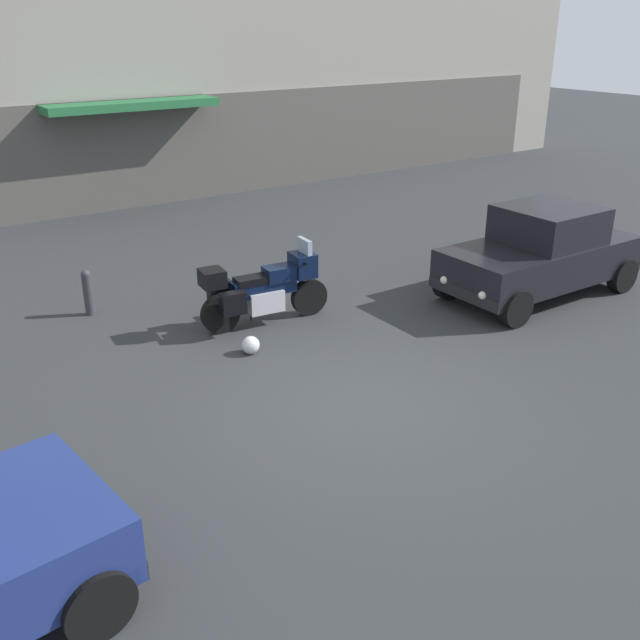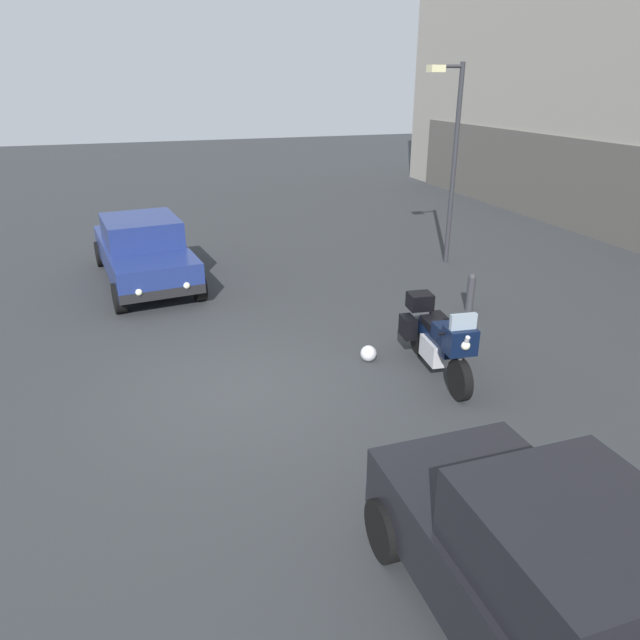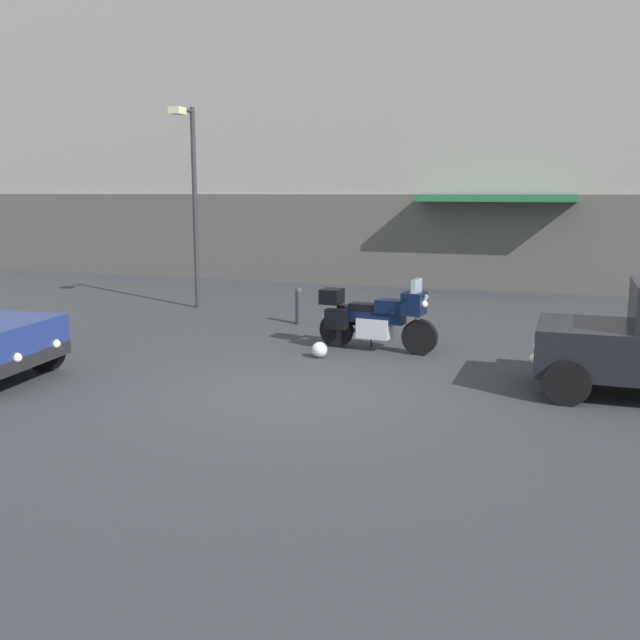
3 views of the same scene
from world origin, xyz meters
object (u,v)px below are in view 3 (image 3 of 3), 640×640
at_px(helmet, 319,350).
at_px(streetlamp_curbside, 192,188).
at_px(bollard_curbside, 299,305).
at_px(motorcycle, 375,317).

bearing_deg(helmet, streetlamp_curbside, 139.03).
distance_m(helmet, streetlamp_curbside, 6.86).
distance_m(helmet, bollard_curbside, 3.31).
bearing_deg(motorcycle, bollard_curbside, 143.92).
height_order(helmet, streetlamp_curbside, streetlamp_curbside).
xyz_separation_m(motorcycle, streetlamp_curbside, (-5.48, 3.21, 2.34)).
bearing_deg(helmet, bollard_curbside, 117.08).
distance_m(motorcycle, bollard_curbside, 3.06).
bearing_deg(bollard_curbside, streetlamp_curbside, 160.17).
distance_m(motorcycle, streetlamp_curbside, 6.77).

